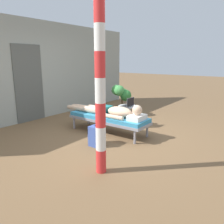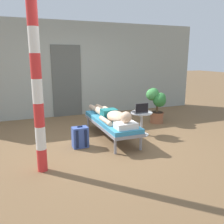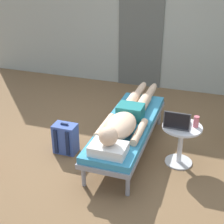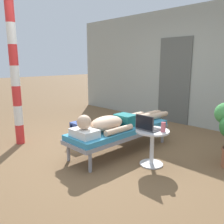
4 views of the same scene
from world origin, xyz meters
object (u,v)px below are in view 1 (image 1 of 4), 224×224
at_px(backpack, 97,135).
at_px(porch_post, 100,90).
at_px(potted_plant, 122,97).
at_px(drink_glass, 130,102).
at_px(person_reclining, 111,111).
at_px(lounge_chair, 108,118).
at_px(laptop, 128,104).
at_px(side_table, 128,112).

relative_size(backpack, porch_post, 0.17).
xyz_separation_m(backpack, potted_plant, (2.31, 0.99, 0.37)).
distance_m(drink_glass, porch_post, 2.68).
xyz_separation_m(person_reclining, potted_plant, (1.55, 0.77, 0.05)).
bearing_deg(porch_post, drink_glass, 23.01).
distance_m(drink_glass, potted_plant, 1.01).
bearing_deg(porch_post, lounge_chair, 34.11).
distance_m(laptop, drink_glass, 0.23).
height_order(side_table, potted_plant, potted_plant).
bearing_deg(backpack, drink_glass, 9.15).
distance_m(lounge_chair, potted_plant, 1.72).
height_order(side_table, laptop, laptop).
bearing_deg(backpack, potted_plant, 23.17).
distance_m(lounge_chair, porch_post, 2.07).
xyz_separation_m(drink_glass, potted_plant, (0.70, 0.73, -0.03)).
height_order(lounge_chair, laptop, laptop).
bearing_deg(laptop, porch_post, -157.00).
height_order(laptop, potted_plant, potted_plant).
distance_m(lounge_chair, laptop, 0.69).
bearing_deg(drink_glass, person_reclining, -177.26).
distance_m(person_reclining, backpack, 0.85).
height_order(side_table, porch_post, porch_post).
relative_size(lounge_chair, laptop, 6.21).
distance_m(lounge_chair, side_table, 0.70).
relative_size(lounge_chair, person_reclining, 0.89).
relative_size(side_table, laptop, 1.69).
height_order(drink_glass, potted_plant, potted_plant).
bearing_deg(potted_plant, drink_glass, -133.95).
relative_size(lounge_chair, drink_glass, 14.08).
bearing_deg(laptop, side_table, 40.52).
bearing_deg(drink_glass, potted_plant, 46.05).
bearing_deg(laptop, person_reclining, 175.61).
bearing_deg(lounge_chair, porch_post, -145.89).
relative_size(drink_glass, potted_plant, 0.15).
height_order(potted_plant, porch_post, porch_post).
relative_size(side_table, porch_post, 0.21).
bearing_deg(potted_plant, side_table, -138.02).
height_order(backpack, potted_plant, potted_plant).
bearing_deg(laptop, potted_plant, 41.89).
bearing_deg(drink_glass, backpack, -170.85).
bearing_deg(person_reclining, backpack, -163.95).
relative_size(person_reclining, backpack, 5.12).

